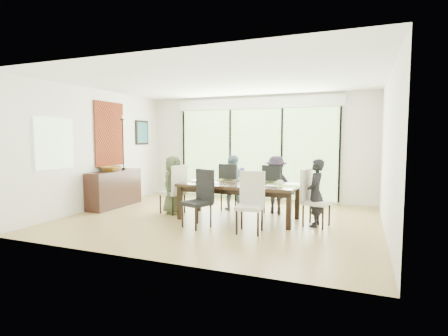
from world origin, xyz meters
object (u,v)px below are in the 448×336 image
at_px(chair_far_left, 232,186).
at_px(chair_left_end, 172,189).
at_px(chair_near_right, 250,202).
at_px(laptop, 198,181).
at_px(vase, 242,180).
at_px(cup_c, 280,182).
at_px(chair_near_left, 196,199).
at_px(person_left_end, 173,185).
at_px(chair_far_right, 276,189).
at_px(bowl, 111,169).
at_px(person_far_left, 232,182).
at_px(table_top, 239,185).
at_px(sideboard, 115,189).
at_px(chair_right_end, 317,198).
at_px(person_right_end, 316,193).
at_px(cup_b, 244,182).
at_px(cup_a, 209,179).
at_px(person_far_right, 276,185).

bearing_deg(chair_far_left, chair_left_end, 47.43).
bearing_deg(chair_near_right, chair_left_end, 151.31).
xyz_separation_m(chair_left_end, laptop, (0.65, -0.10, 0.20)).
height_order(vase, cup_c, vase).
distance_m(chair_near_left, person_left_end, 1.31).
height_order(chair_far_right, laptop, chair_far_right).
bearing_deg(laptop, bowl, 165.20).
relative_size(chair_left_end, person_far_left, 0.85).
bearing_deg(chair_near_left, table_top, 82.11).
height_order(sideboard, bowl, bowl).
relative_size(chair_right_end, person_far_left, 0.85).
height_order(table_top, person_far_left, person_far_left).
bearing_deg(chair_far_right, person_right_end, 153.59).
distance_m(chair_near_left, cup_b, 1.03).
bearing_deg(person_far_left, person_left_end, 31.06).
xyz_separation_m(person_right_end, laptop, (-2.33, -0.10, 0.11)).
bearing_deg(vase, sideboard, 178.73).
distance_m(chair_left_end, person_left_end, 0.09).
distance_m(chair_far_left, chair_near_right, 1.96).
bearing_deg(person_left_end, vase, -83.09).
bearing_deg(vase, table_top, -135.00).
xyz_separation_m(table_top, person_left_end, (-1.48, 0.00, -0.07)).
height_order(table_top, chair_left_end, chair_left_end).
bearing_deg(person_far_left, person_right_end, 148.93).
height_order(chair_far_right, person_right_end, person_right_end).
distance_m(person_far_left, vase, 0.94).
bearing_deg(vase, cup_a, 172.41).
bearing_deg(vase, chair_far_left, 122.01).
distance_m(table_top, cup_b, 0.19).
height_order(laptop, cup_b, cup_b).
relative_size(table_top, bowl, 5.10).
bearing_deg(cup_a, cup_b, -16.39).
bearing_deg(chair_far_left, cup_b, 130.72).
relative_size(person_far_left, bowl, 2.74).
bearing_deg(cup_b, cup_a, 163.61).
bearing_deg(chair_near_right, chair_right_end, 35.85).
distance_m(person_far_left, cup_c, 1.45).
bearing_deg(person_far_right, cup_b, 51.95).
relative_size(person_right_end, cup_c, 10.40).
bearing_deg(person_left_end, person_far_right, -62.72).
height_order(chair_left_end, sideboard, chair_left_end).
xyz_separation_m(cup_b, cup_c, (0.65, 0.20, 0.00)).
distance_m(chair_right_end, person_far_left, 2.12).
bearing_deg(table_top, chair_near_left, -119.89).
relative_size(person_left_end, person_right_end, 1.00).
height_order(chair_right_end, vase, chair_right_end).
distance_m(person_far_left, sideboard, 2.77).
bearing_deg(cup_a, bowl, -176.92).
xyz_separation_m(chair_near_left, chair_near_right, (1.00, 0.00, 0.00)).
relative_size(person_right_end, laptop, 3.91).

